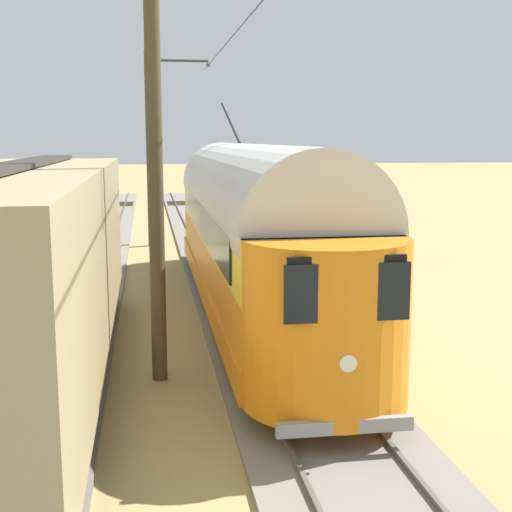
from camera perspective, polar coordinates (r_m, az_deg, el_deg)
The scene contains 9 objects.
ground_plane at distance 17.90m, azimuth -15.61°, elevation -5.18°, with size 220.00×220.00×0.00m, color #9E8956.
track_streetcar_siding at distance 18.24m, azimuth -0.37°, elevation -4.37°, with size 2.80×80.00×0.18m.
track_adjacent_siding at distance 18.19m, azimuth -15.51°, elevation -4.77°, with size 2.80×80.00×0.18m.
vintage_streetcar at distance 17.78m, azimuth -0.34°, elevation 2.50°, with size 2.65×17.48×5.47m.
coach_adjacent at distance 12.54m, azimuth -18.71°, elevation -1.40°, with size 2.96×13.48×3.85m.
catenary_pole_foreground at distance 29.44m, azimuth -8.53°, elevation 8.83°, with size 2.67×0.28×7.96m.
catenary_pole_mid_near at distance 12.66m, azimuth -7.95°, elevation 8.11°, with size 2.67×0.28×7.96m.
switch_stand at distance 31.51m, azimuth -1.14°, elevation 2.70°, with size 0.50×0.30×1.24m.
track_end_bumper at distance 27.72m, azimuth -13.26°, elevation 0.88°, with size 1.80×0.60×0.80m, color #B2A519.
Camera 1 is at (-2.17, 17.21, 4.42)m, focal length 49.20 mm.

